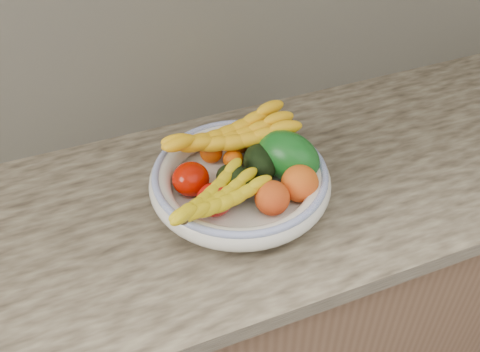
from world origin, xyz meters
name	(u,v)px	position (x,y,z in m)	size (l,w,h in m)	color
kitchen_counter	(237,304)	(0.00, 1.69, 0.46)	(2.44, 0.66, 1.40)	brown
fruit_bowl	(240,180)	(0.00, 1.66, 0.95)	(0.39, 0.39, 0.08)	silver
clementine_back_left	(211,153)	(-0.03, 1.77, 0.95)	(0.05, 0.05, 0.05)	#DC4E04
clementine_back_right	(238,142)	(0.04, 1.78, 0.95)	(0.06, 0.06, 0.05)	#FF6705
clementine_back_mid	(233,159)	(0.01, 1.72, 0.95)	(0.05, 0.05, 0.04)	#ED5A05
tomato_left	(191,179)	(-0.10, 1.69, 0.96)	(0.08, 0.08, 0.07)	#B00E00
tomato_near_left	(214,200)	(-0.08, 1.61, 0.96)	(0.07, 0.07, 0.07)	red
avocado_center	(236,182)	(-0.02, 1.64, 0.96)	(0.07, 0.10, 0.07)	black
avocado_right	(260,163)	(0.06, 1.68, 0.96)	(0.07, 0.11, 0.07)	black
green_mango	(288,156)	(0.11, 1.66, 0.98)	(0.10, 0.15, 0.11)	#0F5216
peach_front	(272,198)	(0.03, 1.57, 0.97)	(0.07, 0.07, 0.07)	orange
peach_right	(300,183)	(0.10, 1.58, 0.97)	(0.08, 0.08, 0.08)	orange
banana_bunch_back	(230,139)	(0.01, 1.75, 0.99)	(0.33, 0.12, 0.09)	yellow
banana_bunch_front	(217,201)	(-0.08, 1.59, 0.98)	(0.25, 0.10, 0.07)	yellow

